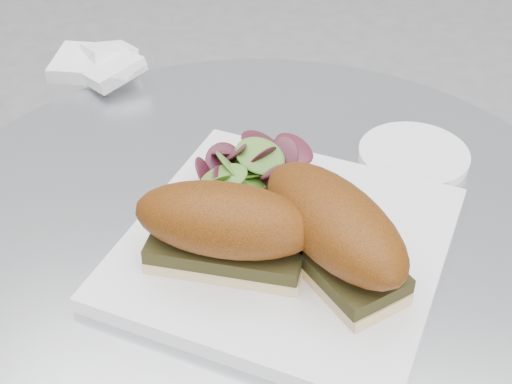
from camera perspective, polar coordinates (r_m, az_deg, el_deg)
plate at (r=0.66m, az=2.37°, el=-4.32°), size 0.32×0.32×0.02m
sandwich_left at (r=0.60m, az=-2.47°, el=-2.87°), size 0.16×0.08×0.08m
sandwich_right at (r=0.60m, az=6.20°, el=-3.01°), size 0.18×0.17×0.08m
salad at (r=0.70m, az=0.06°, el=2.09°), size 0.11×0.11×0.05m
napkin at (r=0.95m, az=-12.33°, el=9.48°), size 0.13×0.13×0.02m
saucer at (r=0.80m, az=12.50°, el=2.88°), size 0.12×0.12×0.01m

